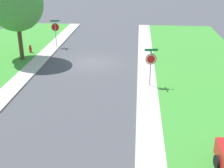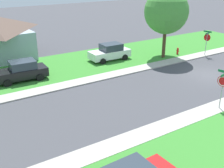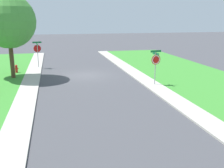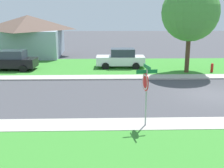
% 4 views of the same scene
% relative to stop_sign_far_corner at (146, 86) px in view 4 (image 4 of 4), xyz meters
% --- Properties ---
extents(ground_plane, '(120.00, 120.00, 0.00)m').
position_rel_stop_sign_far_corner_xyz_m(ground_plane, '(4.88, -4.90, -1.89)').
color(ground_plane, '#424247').
extents(sidewalk_east, '(1.40, 56.00, 0.10)m').
position_rel_stop_sign_far_corner_xyz_m(sidewalk_east, '(9.58, 7.10, -1.84)').
color(sidewalk_east, '#ADA89E').
rests_on(sidewalk_east, ground).
extents(lawn_east, '(8.00, 56.00, 0.08)m').
position_rel_stop_sign_far_corner_xyz_m(lawn_east, '(14.28, 7.10, -1.85)').
color(lawn_east, '#38842D').
rests_on(lawn_east, ground).
extents(stop_sign_far_corner, '(0.91, 0.91, 2.77)m').
position_rel_stop_sign_far_corner_xyz_m(stop_sign_far_corner, '(0.00, 0.00, 0.00)').
color(stop_sign_far_corner, '#9E9EA3').
rests_on(stop_sign_far_corner, ground).
extents(car_black_near_corner, '(2.20, 4.38, 1.76)m').
position_rel_stop_sign_far_corner_xyz_m(car_black_near_corner, '(12.62, 9.73, -1.01)').
color(car_black_near_corner, black).
rests_on(car_black_near_corner, ground).
extents(car_white_far_down_street, '(2.10, 4.33, 1.76)m').
position_rel_stop_sign_far_corner_xyz_m(car_white_far_down_street, '(13.53, 0.23, -1.01)').
color(car_white_far_down_street, white).
rests_on(car_white_far_down_street, ground).
extents(tree_corner_large, '(4.88, 4.54, 7.17)m').
position_rel_stop_sign_far_corner_xyz_m(tree_corner_large, '(11.40, -5.24, 2.85)').
color(tree_corner_large, '#4C3823').
rests_on(tree_corner_large, ground).
extents(house_right_setback, '(9.30, 8.14, 4.60)m').
position_rel_stop_sign_far_corner_xyz_m(house_right_setback, '(21.42, 10.40, 0.49)').
color(house_right_setback, '#93A3B2').
rests_on(house_right_setback, ground).
extents(fire_hydrant, '(0.38, 0.22, 0.83)m').
position_rel_stop_sign_far_corner_xyz_m(fire_hydrant, '(11.12, -7.18, -1.45)').
color(fire_hydrant, red).
rests_on(fire_hydrant, ground).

